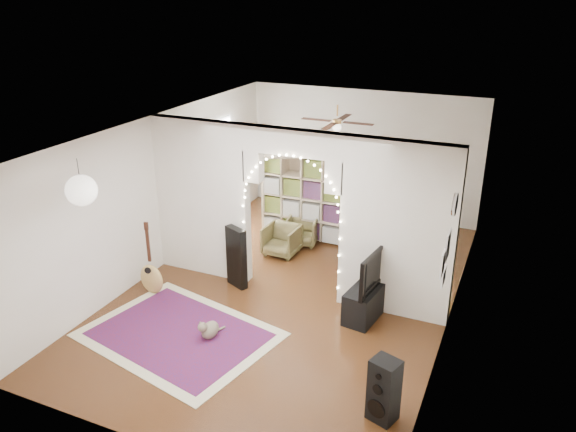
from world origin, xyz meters
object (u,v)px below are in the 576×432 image
at_px(media_console, 368,300).
at_px(acoustic_guitar, 150,268).
at_px(bookcase, 305,196).
at_px(dining_table, 397,192).
at_px(floor_speaker, 384,390).
at_px(dining_chair_left, 282,240).
at_px(dining_chair_right, 302,231).

bearing_deg(media_console, acoustic_guitar, -158.97).
relative_size(acoustic_guitar, bookcase, 0.62).
relative_size(bookcase, dining_table, 1.30).
bearing_deg(acoustic_guitar, bookcase, 51.09).
bearing_deg(bookcase, acoustic_guitar, -137.30).
relative_size(floor_speaker, dining_chair_left, 1.29).
bearing_deg(floor_speaker, bookcase, 140.73).
bearing_deg(bookcase, dining_chair_right, -97.31).
bearing_deg(bookcase, floor_speaker, -80.46).
height_order(media_console, dining_chair_left, dining_chair_left).
xyz_separation_m(dining_table, dining_chair_left, (-1.57, -2.34, -0.40)).
height_order(floor_speaker, bookcase, bookcase).
relative_size(media_console, dining_chair_right, 1.69).
height_order(floor_speaker, dining_chair_right, floor_speaker).
height_order(floor_speaker, dining_chair_left, floor_speaker).
relative_size(acoustic_guitar, dining_chair_right, 1.80).
xyz_separation_m(acoustic_guitar, media_console, (3.39, 0.78, -0.21)).
distance_m(floor_speaker, dining_chair_right, 4.87).
height_order(acoustic_guitar, bookcase, bookcase).
bearing_deg(dining_chair_right, acoustic_guitar, -129.15).
distance_m(acoustic_guitar, dining_chair_right, 3.15).
bearing_deg(dining_table, dining_chair_left, -133.62).
height_order(dining_table, dining_chair_right, dining_table).
distance_m(media_console, bookcase, 3.09).
height_order(acoustic_guitar, dining_chair_right, acoustic_guitar).
bearing_deg(floor_speaker, acoustic_guitar, -178.85).
bearing_deg(bookcase, dining_table, 21.36).
bearing_deg(dining_chair_left, dining_chair_right, 75.97).
xyz_separation_m(acoustic_guitar, floor_speaker, (4.18, -1.31, -0.07)).
distance_m(floor_speaker, dining_table, 5.97).
distance_m(media_console, dining_table, 3.79).
distance_m(dining_table, dining_chair_left, 2.85).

